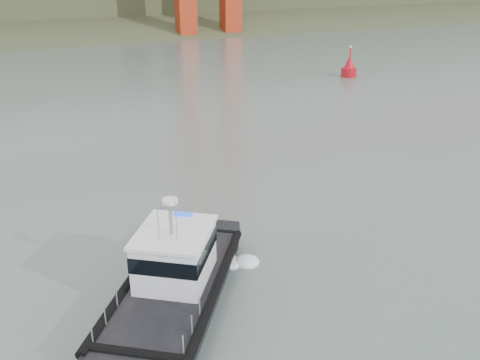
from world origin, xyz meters
The scene contains 3 objects.
ground centered at (0.00, 0.00, 0.00)m, with size 400.00×400.00×0.00m, color #4F5D57.
patrol_boat centered at (-5.32, 4.37, 1.16)m, with size 8.17×9.84×4.62m.
nav_buoy centered at (25.24, 37.73, 0.96)m, with size 1.75×1.75×3.64m.
Camera 1 is at (-9.96, -13.11, 12.83)m, focal length 40.00 mm.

